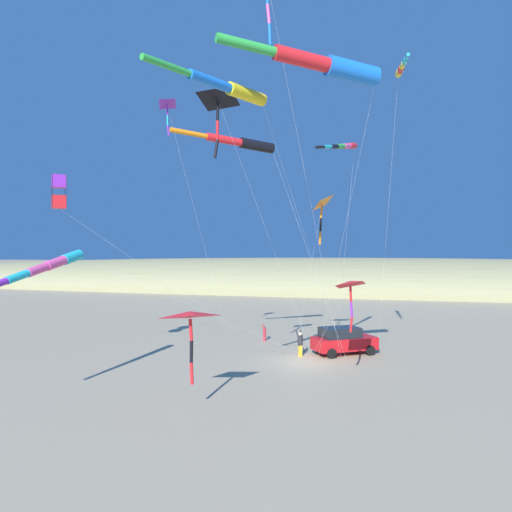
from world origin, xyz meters
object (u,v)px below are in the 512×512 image
Objects in this scene: kite_delta_teal_far_right at (321,204)px; kite_windsock_long_streamer_left at (44,267)px; parked_car at (343,340)px; kite_windsock_purple_drifting at (228,88)px; kite_delta_small_distant at (190,317)px; kite_delta_white_trailing at (217,100)px; kite_delta_checkered_midright at (350,285)px; cooler_box at (353,345)px; kite_delta_yellow_midlevel at (167,105)px; kite_windsock_red_high_left at (342,146)px; kite_windsock_rainbow_low_near at (401,69)px; kite_windsock_magenta_far_left at (326,65)px; person_adult_flyer at (300,342)px; person_child_green_jacket at (264,332)px; kite_windsock_striped_overhead at (240,142)px; kite_box_orange_high_right at (59,192)px.

kite_windsock_long_streamer_left is at bearing 126.28° from kite_delta_teal_far_right.
parked_car is 19.63m from kite_windsock_purple_drifting.
kite_delta_white_trailing is at bearing -6.72° from kite_delta_small_distant.
cooler_box is at bearing 2.03° from kite_delta_checkered_midright.
cooler_box is at bearing -12.88° from kite_delta_teal_far_right.
kite_delta_white_trailing is (-5.04, -5.14, -1.69)m from kite_delta_yellow_midlevel.
kite_windsock_rainbow_low_near is at bearing -91.83° from kite_windsock_red_high_left.
kite_windsock_magenta_far_left is 2.70× the size of kite_delta_checkered_midright.
kite_delta_checkered_midright is at bearing -98.41° from kite_delta_yellow_midlevel.
kite_delta_white_trailing is (-8.99, 2.69, 13.60)m from person_adult_flyer.
kite_windsock_magenta_far_left is 9.33m from kite_windsock_red_high_left.
kite_windsock_magenta_far_left is (-16.24, -6.56, 14.08)m from person_child_green_jacket.
kite_windsock_rainbow_low_near reaches higher than kite_delta_teal_far_right.
kite_delta_yellow_midlevel is at bearing 96.07° from kite_windsock_rainbow_low_near.
kite_windsock_long_streamer_left is 1.14× the size of kite_windsock_magenta_far_left.
kite_delta_checkered_midright is at bearing -172.95° from parked_car.
kite_delta_white_trailing is at bearing 139.67° from kite_windsock_red_high_left.
kite_delta_small_distant is 0.59× the size of kite_windsock_rainbow_low_near.
kite_windsock_purple_drifting reaches higher than kite_delta_teal_far_right.
kite_windsock_striped_overhead is 10.60m from kite_windsock_rainbow_low_near.
cooler_box is 20.99m from kite_delta_yellow_midlevel.
kite_delta_teal_far_right is at bearing 96.41° from kite_windsock_rainbow_low_near.
kite_windsock_purple_drifting is (-13.20, 0.76, 12.64)m from person_adult_flyer.
kite_box_orange_high_right is at bearing 67.67° from kite_delta_small_distant.
parked_car is at bearing -59.92° from kite_box_orange_high_right.
kite_delta_white_trailing is 0.99× the size of kite_windsock_magenta_far_left.
kite_box_orange_high_right is 6.48m from kite_windsock_long_streamer_left.
kite_windsock_red_high_left reaches higher than kite_windsock_purple_drifting.
kite_delta_teal_far_right is (10.24, -2.51, -3.69)m from kite_windsock_purple_drifting.
cooler_box is 0.06× the size of kite_delta_teal_far_right.
person_adult_flyer is 0.12× the size of kite_delta_white_trailing.
person_adult_flyer is at bearing 14.31° from kite_windsock_magenta_far_left.
kite_windsock_magenta_far_left reaches higher than kite_windsock_purple_drifting.
person_child_green_jacket is at bearing -22.50° from kite_windsock_long_streamer_left.
kite_windsock_long_streamer_left is 3.07× the size of kite_delta_checkered_midright.
kite_delta_checkered_midright is at bearing -83.02° from kite_box_orange_high_right.
person_adult_flyer is 0.17× the size of kite_delta_teal_far_right.
kite_delta_teal_far_right is at bearing -99.06° from kite_windsock_striped_overhead.
person_adult_flyer is 18.26m from kite_windsock_magenta_far_left.
kite_windsock_rainbow_low_near is at bearing -136.86° from parked_car.
kite_delta_small_distant is at bearing -88.35° from kite_windsock_long_streamer_left.
kite_windsock_red_high_left is at bearing -136.90° from person_child_green_jacket.
kite_windsock_striped_overhead is at bearing 118.86° from parked_car.
parked_car is 14.68m from kite_delta_small_distant.
parked_car is at bearing -23.71° from kite_delta_small_distant.
kite_windsock_striped_overhead is at bearing 3.55° from kite_delta_small_distant.
parked_car reaches higher than person_adult_flyer.
kite_delta_checkered_midright is at bearing -47.49° from kite_delta_small_distant.
kite_windsock_striped_overhead is (-6.78, 0.01, 13.38)m from person_child_green_jacket.
kite_windsock_purple_drifting is 3.40× the size of kite_delta_checkered_midright.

